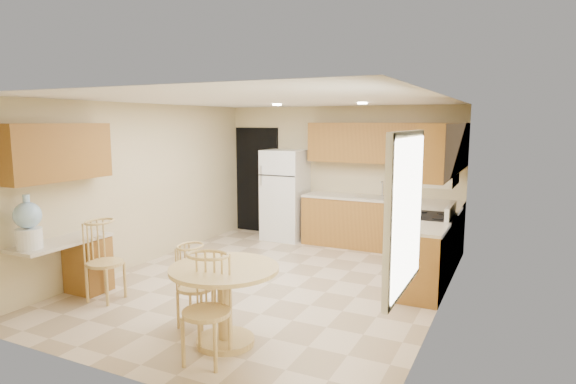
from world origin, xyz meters
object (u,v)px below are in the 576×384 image
at_px(chair_table_a, 190,279).
at_px(chair_desk, 98,255).
at_px(dining_table, 225,294).
at_px(chair_table_b, 200,302).
at_px(water_crock, 28,224).
at_px(refrigerator, 285,195).
at_px(stove, 428,246).

relative_size(chair_table_a, chair_desk, 0.89).
bearing_deg(dining_table, chair_desk, 172.38).
distance_m(dining_table, chair_table_b, 0.49).
xyz_separation_m(chair_table_a, chair_table_b, (0.60, -0.64, 0.08)).
xyz_separation_m(chair_desk, water_crock, (-0.45, -0.57, 0.45)).
distance_m(refrigerator, dining_table, 4.46).
bearing_deg(chair_table_b, chair_table_a, -56.21).
bearing_deg(stove, refrigerator, 157.01).
relative_size(dining_table, water_crock, 1.72).
bearing_deg(chair_desk, stove, 124.42).
bearing_deg(stove, chair_table_a, -125.39).
bearing_deg(stove, dining_table, -116.01).
bearing_deg(stove, chair_table_b, -112.11).
xyz_separation_m(refrigerator, water_crock, (-1.05, -4.52, 0.21)).
xyz_separation_m(refrigerator, stove, (2.88, -1.22, -0.38)).
xyz_separation_m(refrigerator, chair_desk, (-0.60, -3.95, -0.24)).
height_order(chair_table_b, chair_desk, chair_table_b).
bearing_deg(chair_desk, chair_table_b, 66.35).
distance_m(dining_table, chair_table_a, 0.57).
xyz_separation_m(dining_table, water_crock, (-2.46, -0.30, 0.53)).
height_order(dining_table, chair_table_b, chair_table_b).
xyz_separation_m(chair_table_b, water_crock, (-2.51, 0.18, 0.44)).
height_order(stove, water_crock, water_crock).
xyz_separation_m(chair_table_a, water_crock, (-1.91, -0.47, 0.51)).
relative_size(dining_table, chair_table_b, 1.08).
relative_size(stove, water_crock, 1.72).
height_order(refrigerator, water_crock, refrigerator).
bearing_deg(refrigerator, water_crock, -103.08).
distance_m(chair_table_b, chair_desk, 2.19).
bearing_deg(chair_table_a, dining_table, 63.66).
relative_size(chair_desk, water_crock, 1.58).
bearing_deg(chair_table_a, refrigerator, -177.60).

